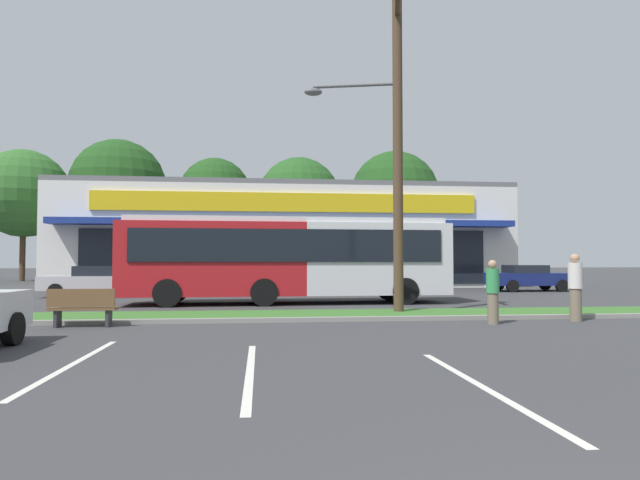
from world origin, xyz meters
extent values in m
cube|color=#386B28|center=(0.00, 14.00, 0.06)|extent=(56.00, 2.20, 0.12)
cube|color=gray|center=(0.00, 12.78, 0.06)|extent=(56.00, 0.24, 0.12)
cube|color=silver|center=(-5.08, 7.22, 0.00)|extent=(0.12, 4.80, 0.01)
cube|color=silver|center=(-2.28, 6.36, 0.00)|extent=(0.12, 4.80, 0.01)
cube|color=silver|center=(0.75, 5.05, 0.00)|extent=(0.12, 4.80, 0.01)
cube|color=silver|center=(-0.50, 36.22, 3.08)|extent=(28.12, 12.25, 6.16)
cube|color=black|center=(-0.50, 30.06, 1.85)|extent=(23.62, 0.08, 3.20)
cube|color=navy|center=(-0.50, 29.40, 3.82)|extent=(26.43, 1.40, 0.35)
cube|color=gold|center=(-0.50, 30.02, 5.05)|extent=(22.49, 0.16, 1.11)
cube|color=slate|center=(-0.50, 36.22, 6.31)|extent=(28.12, 12.25, 0.30)
cylinder|color=#473323|center=(-21.07, 44.10, 2.20)|extent=(0.44, 0.44, 4.39)
sphere|color=#2D6026|center=(-21.07, 44.10, 7.03)|extent=(7.04, 7.04, 7.04)
cylinder|color=#473323|center=(-14.22, 45.97, 2.48)|extent=(0.44, 0.44, 4.95)
sphere|color=#1E4719|center=(-14.22, 45.97, 7.94)|extent=(7.96, 7.96, 7.96)
cylinder|color=#473323|center=(-6.08, 45.70, 2.58)|extent=(0.44, 0.44, 5.16)
sphere|color=#1E4719|center=(-6.08, 45.70, 7.43)|extent=(6.06, 6.06, 6.06)
cylinder|color=#473323|center=(0.99, 42.99, 2.12)|extent=(0.44, 0.44, 4.24)
sphere|color=#23511E|center=(0.99, 42.99, 6.78)|extent=(6.75, 6.75, 6.75)
cylinder|color=#473323|center=(9.73, 45.74, 2.22)|extent=(0.44, 0.44, 4.44)
sphere|color=#1E4719|center=(9.73, 45.74, 7.41)|extent=(7.93, 7.93, 7.93)
cylinder|color=#4C3826|center=(2.01, 14.27, 4.89)|extent=(0.30, 0.30, 9.78)
cube|color=#4C3826|center=(2.01, 14.27, 9.18)|extent=(0.69, 2.37, 0.14)
cylinder|color=#59595B|center=(0.74, 14.57, 7.04)|extent=(2.55, 0.70, 0.10)
ellipsoid|color=#59595B|center=(-0.52, 14.88, 6.89)|extent=(0.56, 0.32, 0.24)
cube|color=#AD191E|center=(-3.88, 19.02, 1.70)|extent=(6.83, 2.75, 2.70)
cube|color=silver|center=(2.27, 19.20, 1.70)|extent=(5.60, 2.71, 2.70)
cube|color=silver|center=(-1.11, 19.10, 3.15)|extent=(11.86, 2.64, 0.20)
cube|color=black|center=(-1.07, 17.80, 2.19)|extent=(11.30, 0.39, 1.19)
cube|color=black|center=(5.06, 19.28, 2.02)|extent=(0.12, 2.17, 1.51)
cylinder|color=black|center=(3.15, 20.40, 0.50)|extent=(1.01, 0.33, 1.00)
cylinder|color=black|center=(3.22, 18.05, 0.50)|extent=(1.01, 0.33, 1.00)
cylinder|color=black|center=(-2.07, 20.25, 0.50)|extent=(1.01, 0.33, 1.00)
cylinder|color=black|center=(-2.00, 17.90, 0.50)|extent=(1.01, 0.33, 1.00)
cylinder|color=black|center=(-5.45, 20.15, 0.50)|extent=(1.01, 0.33, 1.00)
cylinder|color=black|center=(-5.38, 17.80, 0.50)|extent=(1.01, 0.33, 1.00)
cube|color=brown|center=(-6.48, 12.25, 0.45)|extent=(1.60, 0.45, 0.06)
cube|color=brown|center=(-6.48, 12.06, 0.73)|extent=(1.60, 0.06, 0.44)
cube|color=#333338|center=(-5.88, 12.25, 0.23)|extent=(0.08, 0.36, 0.45)
cube|color=#333338|center=(-7.09, 12.25, 0.23)|extent=(0.08, 0.36, 0.45)
cylinder|color=black|center=(-6.90, 9.36, 0.32)|extent=(0.22, 0.64, 0.64)
cube|color=#B7B7BC|center=(-9.59, 23.94, 0.63)|extent=(4.53, 1.79, 0.63)
cube|color=black|center=(-9.37, 23.94, 1.17)|extent=(2.04, 1.58, 0.44)
cylinder|color=black|center=(-11.00, 23.09, 0.32)|extent=(0.64, 0.22, 0.64)
cylinder|color=black|center=(-11.00, 24.79, 0.32)|extent=(0.64, 0.22, 0.64)
cylinder|color=black|center=(-8.19, 23.09, 0.32)|extent=(0.64, 0.22, 0.64)
cylinder|color=black|center=(-8.19, 24.79, 0.32)|extent=(0.64, 0.22, 0.64)
cube|color=navy|center=(12.22, 26.15, 0.65)|extent=(4.37, 1.78, 0.65)
cube|color=black|center=(12.00, 26.15, 1.19)|extent=(1.96, 1.57, 0.42)
cylinder|color=black|center=(13.57, 26.99, 0.32)|extent=(0.64, 0.22, 0.64)
cylinder|color=black|center=(13.57, 25.30, 0.32)|extent=(0.64, 0.22, 0.64)
cylinder|color=black|center=(10.86, 26.99, 0.32)|extent=(0.64, 0.22, 0.64)
cylinder|color=black|center=(10.86, 25.30, 0.32)|extent=(0.64, 0.22, 0.64)
cylinder|color=#726651|center=(6.36, 12.14, 0.44)|extent=(0.31, 0.31, 0.88)
cylinder|color=silver|center=(6.36, 12.14, 1.23)|extent=(0.37, 0.37, 0.70)
sphere|color=tan|center=(6.36, 12.14, 1.70)|extent=(0.24, 0.24, 0.24)
cylinder|color=#726651|center=(3.85, 11.73, 0.40)|extent=(0.28, 0.28, 0.80)
cylinder|color=#338C4C|center=(3.85, 11.73, 1.12)|extent=(0.33, 0.33, 0.63)
sphere|color=tan|center=(3.85, 11.73, 1.55)|extent=(0.22, 0.22, 0.22)
camera|label=1|loc=(-2.12, -1.87, 1.64)|focal=30.71mm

